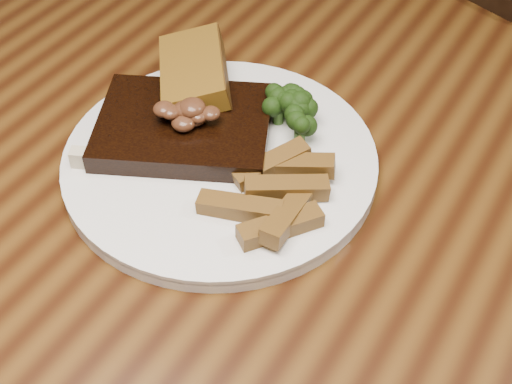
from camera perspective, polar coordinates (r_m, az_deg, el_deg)
dining_table at (r=0.74m, az=-0.29°, el=-5.52°), size 1.60×0.90×0.75m
chair_far at (r=1.30m, az=13.61°, el=6.71°), size 0.49×0.49×0.82m
plate at (r=0.70m, az=-2.88°, el=2.40°), size 0.34×0.34×0.01m
steak at (r=0.72m, az=-5.78°, el=5.12°), size 0.21×0.19×0.02m
steak_bone at (r=0.69m, az=-8.56°, el=2.15°), size 0.14×0.08×0.02m
mushroom_pile at (r=0.69m, az=-5.71°, el=6.52°), size 0.07×0.07×0.03m
garlic_bread at (r=0.76m, az=-4.93°, el=8.35°), size 0.12×0.13×0.03m
potato_wedges at (r=0.65m, az=1.60°, el=0.54°), size 0.10×0.10×0.02m
broccoli_cluster at (r=0.72m, az=3.83°, el=6.31°), size 0.06×0.06×0.04m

